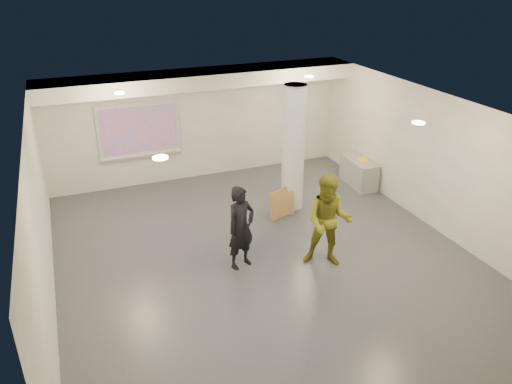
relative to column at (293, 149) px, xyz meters
name	(u,v)px	position (x,y,z in m)	size (l,w,h in m)	color
floor	(263,255)	(-1.50, -1.80, -1.50)	(8.00, 9.00, 0.01)	#393B40
ceiling	(264,112)	(-1.50, -1.80, 1.50)	(8.00, 9.00, 0.01)	white
wall_back	(199,124)	(-1.50, 2.70, 0.00)	(8.00, 0.01, 3.00)	beige
wall_front	(413,338)	(-1.50, -6.30, 0.00)	(8.00, 0.01, 3.00)	beige
wall_left	(40,226)	(-5.50, -1.80, 0.00)	(0.01, 9.00, 3.00)	beige
wall_right	(432,160)	(2.50, -1.80, 0.00)	(0.01, 9.00, 3.00)	beige
soffit_band	(203,78)	(-1.50, 2.15, 1.32)	(8.00, 1.10, 0.36)	white
downlight_nw	(119,93)	(-3.70, 0.70, 1.48)	(0.22, 0.22, 0.02)	#FFF08D
downlight_ne	(309,76)	(0.70, 0.70, 1.48)	(0.22, 0.22, 0.02)	#FFF08D
downlight_sw	(160,158)	(-3.70, -3.30, 1.48)	(0.22, 0.22, 0.02)	#FFF08D
downlight_se	(419,123)	(0.70, -3.30, 1.48)	(0.22, 0.22, 0.02)	#FFF08D
column	(293,149)	(0.00, 0.00, 0.00)	(0.52, 0.52, 3.00)	silver
projection_screen	(139,130)	(-3.10, 2.65, 0.03)	(2.10, 0.13, 1.42)	silver
credenza	(359,172)	(2.22, 0.51, -1.14)	(0.51, 1.22, 0.71)	gray
postit_pad	(363,160)	(2.27, 0.45, -0.77)	(0.22, 0.30, 0.03)	yellow
cardboard_back	(279,204)	(-0.50, -0.37, -1.17)	(0.60, 0.05, 0.66)	#A27941
cardboard_front	(284,204)	(-0.35, -0.31, -1.23)	(0.49, 0.05, 0.54)	#A27941
woman	(241,228)	(-2.04, -1.98, -0.66)	(0.61, 0.40, 1.68)	black
man	(329,221)	(-0.46, -2.53, -0.56)	(0.92, 0.71, 1.89)	olive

